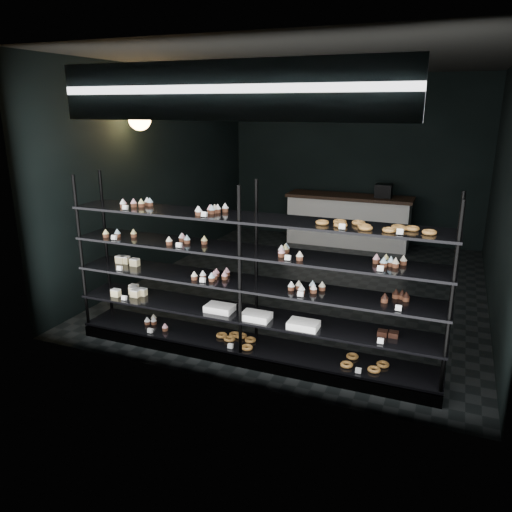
% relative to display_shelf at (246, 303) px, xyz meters
% --- Properties ---
extents(room, '(5.01, 6.01, 3.20)m').
position_rel_display_shelf_xyz_m(room, '(-0.00, 2.45, 0.97)').
color(room, black).
rests_on(room, ground).
extents(display_shelf, '(4.00, 0.50, 1.91)m').
position_rel_display_shelf_xyz_m(display_shelf, '(0.00, 0.00, 0.00)').
color(display_shelf, black).
rests_on(display_shelf, room).
extents(signage, '(3.30, 0.05, 0.50)m').
position_rel_display_shelf_xyz_m(signage, '(-0.00, -0.48, 2.12)').
color(signage, '#0E1746').
rests_on(signage, room).
extents(pendant_lamp, '(0.31, 0.31, 0.88)m').
position_rel_display_shelf_xyz_m(pendant_lamp, '(-2.20, 1.46, 1.82)').
color(pendant_lamp, black).
rests_on(pendant_lamp, room).
extents(service_counter, '(2.39, 0.65, 1.23)m').
position_rel_display_shelf_xyz_m(service_counter, '(0.05, 4.95, -0.13)').
color(service_counter, beige).
rests_on(service_counter, room).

